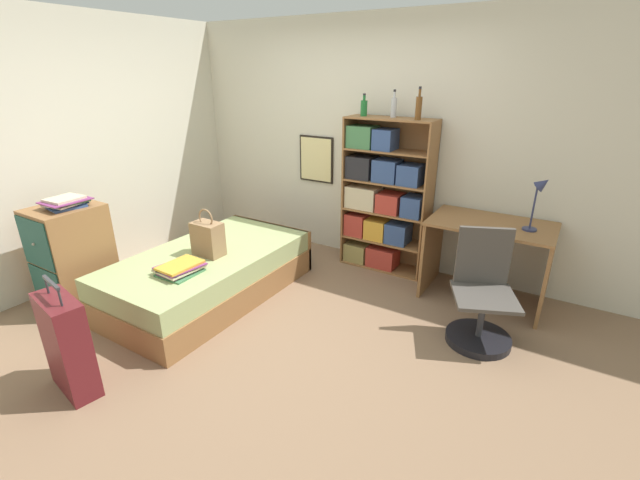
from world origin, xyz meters
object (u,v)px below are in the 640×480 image
at_px(bed, 211,273).
at_px(desk_chair, 481,308).
at_px(bookcase, 381,200).
at_px(waste_bin, 477,287).
at_px(desk_lamp, 540,193).
at_px(handbag, 208,238).
at_px(dresser, 73,257).
at_px(book_stack_on_bed, 180,268).
at_px(bottle_clear, 419,107).
at_px(bottle_brown, 394,107).
at_px(bottle_green, 364,108).
at_px(magazine_pile_on_dresser, 66,202).
at_px(suitcase, 67,345).
at_px(desk, 488,248).

distance_m(bed, desk_chair, 2.47).
distance_m(bed, bookcase, 1.91).
bearing_deg(waste_bin, desk_lamp, 5.92).
height_order(handbag, dresser, dresser).
xyz_separation_m(book_stack_on_bed, bottle_clear, (1.33, 1.86, 1.24)).
xyz_separation_m(bottle_brown, desk_lamp, (1.44, -0.24, -0.61)).
relative_size(handbag, desk_chair, 0.49).
xyz_separation_m(bottle_green, desk_chair, (1.52, -0.86, -1.42)).
xyz_separation_m(bed, bookcase, (1.11, 1.46, 0.55)).
relative_size(bed, magazine_pile_on_dresser, 5.51).
bearing_deg(bottle_green, bookcase, 1.27).
distance_m(suitcase, desk_lamp, 3.74).
distance_m(book_stack_on_bed, bookcase, 2.16).
bearing_deg(bottle_green, suitcase, -103.56).
bearing_deg(book_stack_on_bed, handbag, 99.72).
bearing_deg(bed, desk, 29.74).
bearing_deg(bottle_brown, desk, -10.84).
distance_m(magazine_pile_on_dresser, bottle_brown, 3.14).
relative_size(suitcase, bottle_brown, 3.18).
bearing_deg(dresser, bookcase, 47.34).
relative_size(bed, bottle_brown, 7.56).
height_order(magazine_pile_on_dresser, waste_bin, magazine_pile_on_dresser).
bearing_deg(desk_chair, suitcase, -137.16).
bearing_deg(bookcase, bottle_green, -178.73).
xyz_separation_m(bed, bottle_green, (0.87, 1.46, 1.48)).
xyz_separation_m(bottle_green, bottle_clear, (0.58, -0.04, 0.03)).
bearing_deg(magazine_pile_on_dresser, handbag, 35.81).
relative_size(book_stack_on_bed, bottle_brown, 1.52).
bearing_deg(desk_chair, bookcase, 146.08).
xyz_separation_m(suitcase, waste_bin, (2.08, 2.70, -0.21)).
height_order(book_stack_on_bed, bottle_brown, bottle_brown).
relative_size(bottle_clear, desk_lamp, 0.61).
xyz_separation_m(bookcase, bottle_clear, (0.35, -0.04, 0.96)).
xyz_separation_m(desk, desk_lamp, (0.34, -0.03, 0.58)).
height_order(handbag, desk_lamp, desk_lamp).
distance_m(suitcase, bookcase, 3.10).
distance_m(desk_chair, waste_bin, 0.67).
bearing_deg(suitcase, desk_chair, 42.84).
height_order(magazine_pile_on_dresser, bottle_brown, bottle_brown).
distance_m(bookcase, bottle_green, 0.96).
bearing_deg(suitcase, desk_lamp, 48.22).
xyz_separation_m(suitcase, magazine_pile_on_dresser, (-1.07, 0.73, 0.63)).
xyz_separation_m(suitcase, bottle_green, (0.71, 2.92, 1.35)).
relative_size(desk_lamp, waste_bin, 1.75).
distance_m(magazine_pile_on_dresser, desk, 3.80).
xyz_separation_m(suitcase, bottle_brown, (1.01, 2.97, 1.37)).
height_order(bed, dresser, dresser).
height_order(magazine_pile_on_dresser, desk_lamp, desk_lamp).
xyz_separation_m(bed, book_stack_on_bed, (0.13, -0.45, 0.27)).
height_order(magazine_pile_on_dresser, bottle_green, bottle_green).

